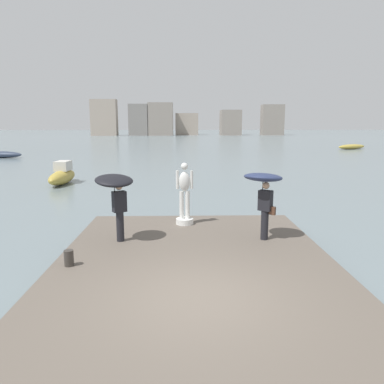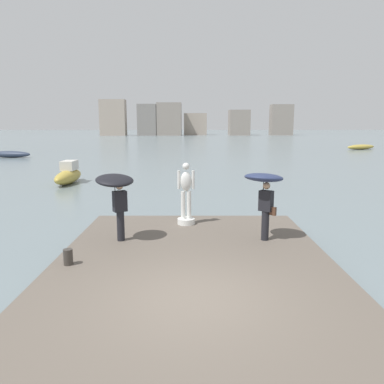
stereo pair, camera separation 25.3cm
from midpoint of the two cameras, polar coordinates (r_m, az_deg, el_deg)
name	(u,v)px [view 1 (the left image)]	position (r m, az deg, el deg)	size (l,w,h in m)	color
ground_plane	(185,155)	(47.06, -1.19, 5.73)	(400.00, 400.00, 0.00)	slate
pier	(195,271)	(9.46, -0.26, -11.92)	(7.04, 9.70, 0.40)	#60564C
statue_white_figure	(185,199)	(12.69, -1.71, -1.04)	(0.59, 0.59, 2.11)	white
onlooker_left	(116,188)	(10.92, -12.23, 0.53)	(1.49, 1.50, 2.01)	black
onlooker_right	(264,186)	(11.09, 10.23, 0.96)	(1.58, 1.59, 2.03)	black
mooring_bollard	(69,258)	(9.67, -18.98, -9.50)	(0.23, 0.23, 0.39)	#38332D
boat_near	(352,147)	(62.03, 23.06, 6.37)	(5.54, 3.66, 0.74)	#B2993D
boat_mid	(1,155)	(47.73, -27.22, 5.10)	(5.09, 2.07, 0.74)	#2D384C
boat_far	(62,175)	(25.32, -19.44, 2.40)	(1.17, 3.92, 1.44)	#B2993D
distant_skyline	(179,121)	(127.57, -2.00, 10.83)	(63.63, 12.10, 11.58)	#A89989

